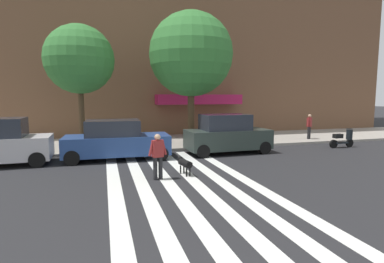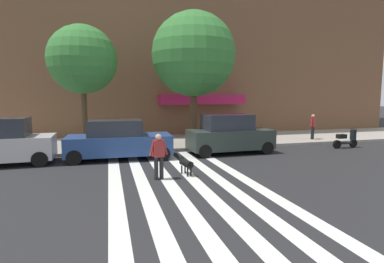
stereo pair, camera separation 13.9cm
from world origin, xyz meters
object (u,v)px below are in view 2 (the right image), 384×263
(street_tree_nearest, at_px, (82,60))
(parked_car_behind_first, at_px, (119,140))
(pedestrian_dog_walker, at_px, (159,154))
(parked_car_third_in_line, at_px, (229,135))
(dog_on_leash, at_px, (186,163))
(street_tree_middle, at_px, (194,55))
(parked_car_near_curb, at_px, (0,143))
(parked_scooter, at_px, (346,140))
(pedestrian_bystander, at_px, (313,125))

(street_tree_nearest, bearing_deg, parked_car_behind_first, -58.74)
(pedestrian_dog_walker, bearing_deg, parked_car_third_in_line, 42.94)
(pedestrian_dog_walker, height_order, dog_on_leash, pedestrian_dog_walker)
(street_tree_nearest, relative_size, street_tree_middle, 0.87)
(parked_car_behind_first, xyz_separation_m, street_tree_middle, (4.35, 2.40, 4.44))
(street_tree_nearest, distance_m, pedestrian_dog_walker, 8.41)
(parked_car_near_curb, relative_size, dog_on_leash, 3.87)
(parked_car_third_in_line, xyz_separation_m, pedestrian_dog_walker, (-4.36, -4.06, -0.05))
(pedestrian_dog_walker, bearing_deg, dog_on_leash, 19.36)
(parked_car_behind_first, distance_m, street_tree_middle, 6.66)
(parked_car_third_in_line, xyz_separation_m, street_tree_middle, (-1.26, 2.40, 4.35))
(parked_car_third_in_line, bearing_deg, street_tree_middle, 117.80)
(parked_car_behind_first, relative_size, dog_on_leash, 4.43)
(parked_scooter, bearing_deg, parked_car_behind_first, 178.75)
(street_tree_nearest, bearing_deg, parked_scooter, -11.91)
(parked_scooter, xyz_separation_m, pedestrian_dog_walker, (-11.45, -3.78, 0.45))
(dog_on_leash, bearing_deg, parked_scooter, 18.18)
(parked_car_near_curb, distance_m, parked_car_third_in_line, 10.58)
(street_tree_middle, bearing_deg, parked_car_third_in_line, -62.20)
(parked_car_near_curb, height_order, pedestrian_dog_walker, parked_car_near_curb)
(parked_car_near_curb, relative_size, parked_car_third_in_line, 0.97)
(parked_car_behind_first, bearing_deg, street_tree_nearest, 121.26)
(street_tree_middle, bearing_deg, parked_scooter, -17.76)
(dog_on_leash, bearing_deg, pedestrian_bystander, 31.10)
(parked_car_near_curb, xyz_separation_m, street_tree_middle, (9.32, 2.40, 4.34))
(parked_scooter, height_order, street_tree_nearest, street_tree_nearest)
(parked_car_near_curb, bearing_deg, dog_on_leash, -26.72)
(street_tree_nearest, bearing_deg, dog_on_leash, -58.04)
(parked_scooter, relative_size, street_tree_middle, 0.22)
(parked_scooter, relative_size, pedestrian_dog_walker, 1.00)
(parked_car_near_curb, height_order, parked_car_behind_first, parked_car_near_curb)
(parked_car_behind_first, height_order, pedestrian_bystander, parked_car_behind_first)
(parked_scooter, height_order, street_tree_middle, street_tree_middle)
(parked_car_behind_first, distance_m, parked_scooter, 12.72)
(pedestrian_bystander, bearing_deg, parked_car_near_curb, -171.94)
(street_tree_nearest, bearing_deg, pedestrian_dog_walker, -66.73)
(dog_on_leash, bearing_deg, parked_car_behind_first, 122.47)
(street_tree_middle, relative_size, pedestrian_bystander, 4.63)
(parked_car_behind_first, height_order, pedestrian_dog_walker, parked_car_behind_first)
(parked_car_near_curb, xyz_separation_m, pedestrian_bystander, (17.51, 2.48, 0.09))
(parked_car_third_in_line, relative_size, parked_scooter, 2.69)
(dog_on_leash, relative_size, pedestrian_bystander, 0.67)
(parked_car_near_curb, relative_size, pedestrian_dog_walker, 2.60)
(parked_car_behind_first, height_order, street_tree_nearest, street_tree_nearest)
(parked_car_third_in_line, height_order, parked_scooter, parked_car_third_in_line)
(street_tree_middle, xyz_separation_m, pedestrian_bystander, (8.20, 0.08, -4.25))
(parked_car_near_curb, height_order, pedestrian_bystander, parked_car_near_curb)
(parked_car_behind_first, relative_size, street_tree_middle, 0.64)
(parked_car_behind_first, xyz_separation_m, dog_on_leash, (2.34, -3.68, -0.45))
(parked_car_behind_first, distance_m, dog_on_leash, 4.39)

